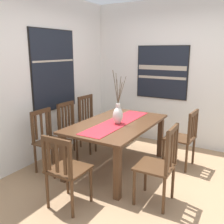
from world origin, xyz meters
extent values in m
cube|color=#A37F5B|center=(0.00, 0.00, -0.01)|extent=(6.40, 6.40, 0.03)
cube|color=silver|center=(0.00, 1.86, 1.35)|extent=(6.40, 0.12, 2.70)
cube|color=silver|center=(1.86, 0.00, 1.35)|extent=(0.12, 6.40, 2.70)
cube|color=#51331E|center=(0.30, 0.55, 0.72)|extent=(1.67, 1.01, 0.03)
cube|color=#51331E|center=(-0.45, 0.12, 0.35)|extent=(0.08, 0.08, 0.70)
cube|color=#51331E|center=(1.06, 0.12, 0.35)|extent=(0.08, 0.08, 0.70)
cube|color=#51331E|center=(-0.45, 0.97, 0.35)|extent=(0.08, 0.08, 0.70)
cube|color=#51331E|center=(1.06, 0.97, 0.35)|extent=(0.08, 0.08, 0.70)
cube|color=#B7232D|center=(0.30, 0.55, 0.74)|extent=(1.54, 0.36, 0.01)
ellipsoid|color=silver|center=(0.24, 0.50, 0.86)|extent=(0.17, 0.15, 0.25)
cylinder|color=silver|center=(0.24, 0.50, 1.01)|extent=(0.07, 0.07, 0.06)
cylinder|color=brown|center=(0.23, 0.54, 1.28)|extent=(0.03, 0.08, 0.48)
cylinder|color=brown|center=(0.25, 0.48, 1.24)|extent=(0.04, 0.04, 0.40)
cylinder|color=brown|center=(0.25, 0.52, 1.26)|extent=(0.04, 0.06, 0.44)
cylinder|color=brown|center=(0.26, 0.47, 1.20)|extent=(0.05, 0.06, 0.31)
cylinder|color=brown|center=(0.25, 0.51, 1.21)|extent=(0.03, 0.04, 0.35)
cylinder|color=brown|center=(0.27, 0.45, 1.24)|extent=(0.07, 0.10, 0.40)
cube|color=#4C301C|center=(-0.28, 1.33, 0.46)|extent=(0.43, 0.43, 0.03)
cylinder|color=#4C301C|center=(-0.09, 1.16, 0.22)|extent=(0.04, 0.04, 0.45)
cylinder|color=#4C301C|center=(-0.45, 1.15, 0.22)|extent=(0.04, 0.04, 0.45)
cylinder|color=#4C301C|center=(-0.11, 1.52, 0.22)|extent=(0.04, 0.04, 0.45)
cylinder|color=#4C301C|center=(-0.47, 1.51, 0.22)|extent=(0.04, 0.04, 0.45)
cube|color=#4C301C|center=(-0.11, 1.53, 0.71)|extent=(0.04, 0.04, 0.47)
cube|color=#4C301C|center=(-0.47, 1.52, 0.71)|extent=(0.04, 0.04, 0.47)
cube|color=#4C301C|center=(-0.29, 1.52, 0.91)|extent=(0.38, 0.04, 0.06)
cube|color=#4C301C|center=(-0.17, 1.53, 0.69)|extent=(0.04, 0.02, 0.38)
cube|color=#4C301C|center=(-0.29, 1.52, 0.69)|extent=(0.04, 0.02, 0.38)
cube|color=#4C301C|center=(-0.40, 1.52, 0.69)|extent=(0.04, 0.02, 0.38)
cube|color=#4C301C|center=(0.32, 1.38, 0.46)|extent=(0.43, 0.43, 0.03)
cylinder|color=#4C301C|center=(0.50, 1.19, 0.22)|extent=(0.04, 0.04, 0.45)
cylinder|color=#4C301C|center=(0.14, 1.20, 0.22)|extent=(0.04, 0.04, 0.45)
cylinder|color=#4C301C|center=(0.50, 1.55, 0.22)|extent=(0.04, 0.04, 0.45)
cylinder|color=#4C301C|center=(0.14, 1.56, 0.22)|extent=(0.04, 0.04, 0.45)
cube|color=#4C301C|center=(0.50, 1.56, 0.70)|extent=(0.04, 0.04, 0.46)
cube|color=#4C301C|center=(0.14, 1.57, 0.70)|extent=(0.04, 0.04, 0.46)
cube|color=#4C301C|center=(0.32, 1.57, 0.91)|extent=(0.38, 0.04, 0.06)
cube|color=#4C301C|center=(0.47, 1.56, 0.69)|extent=(0.04, 0.02, 0.37)
cube|color=#4C301C|center=(0.40, 1.56, 0.69)|extent=(0.04, 0.02, 0.37)
cube|color=#4C301C|center=(0.32, 1.57, 0.69)|extent=(0.04, 0.02, 0.37)
cube|color=#4C301C|center=(0.25, 1.57, 0.69)|extent=(0.04, 0.02, 0.37)
cube|color=#4C301C|center=(0.17, 1.57, 0.69)|extent=(0.04, 0.02, 0.37)
cube|color=#4C301C|center=(0.87, 1.37, 0.46)|extent=(0.45, 0.45, 0.03)
cylinder|color=#4C301C|center=(1.03, 1.17, 0.22)|extent=(0.04, 0.04, 0.45)
cylinder|color=#4C301C|center=(0.67, 1.20, 0.22)|extent=(0.04, 0.04, 0.45)
cylinder|color=#4C301C|center=(1.06, 1.53, 0.22)|extent=(0.04, 0.04, 0.45)
cylinder|color=#4C301C|center=(0.70, 1.56, 0.22)|extent=(0.04, 0.04, 0.45)
cube|color=#4C301C|center=(1.06, 1.54, 0.72)|extent=(0.04, 0.04, 0.50)
cube|color=#4C301C|center=(0.70, 1.57, 0.72)|extent=(0.04, 0.04, 0.50)
cube|color=#4C301C|center=(0.88, 1.56, 0.94)|extent=(0.38, 0.06, 0.06)
cube|color=#4C301C|center=(1.03, 1.55, 0.71)|extent=(0.04, 0.02, 0.41)
cube|color=#4C301C|center=(0.95, 1.55, 0.71)|extent=(0.04, 0.02, 0.41)
cube|color=#4C301C|center=(0.88, 1.56, 0.71)|extent=(0.04, 0.02, 0.41)
cube|color=#4C301C|center=(0.80, 1.56, 0.71)|extent=(0.04, 0.02, 0.41)
cube|color=#4C301C|center=(0.73, 1.57, 0.71)|extent=(0.04, 0.02, 0.41)
cube|color=#4C301C|center=(-0.27, -0.29, 0.46)|extent=(0.43, 0.43, 0.03)
cylinder|color=#4C301C|center=(-0.46, -0.11, 0.22)|extent=(0.04, 0.04, 0.45)
cylinder|color=#4C301C|center=(-0.10, -0.10, 0.22)|extent=(0.04, 0.04, 0.45)
cylinder|color=#4C301C|center=(-0.45, -0.47, 0.22)|extent=(0.04, 0.04, 0.45)
cylinder|color=#4C301C|center=(-0.09, -0.46, 0.22)|extent=(0.04, 0.04, 0.45)
cube|color=#4C301C|center=(-0.45, -0.48, 0.72)|extent=(0.04, 0.04, 0.50)
cube|color=#4C301C|center=(-0.09, -0.47, 0.72)|extent=(0.04, 0.04, 0.50)
cube|color=#4C301C|center=(-0.27, -0.48, 0.95)|extent=(0.38, 0.04, 0.06)
cube|color=#4C301C|center=(-0.38, -0.48, 0.71)|extent=(0.04, 0.02, 0.41)
cube|color=#4C301C|center=(-0.27, -0.48, 0.71)|extent=(0.04, 0.02, 0.41)
cube|color=#4C301C|center=(-0.15, -0.47, 0.71)|extent=(0.04, 0.02, 0.41)
cube|color=#4C301C|center=(0.87, -0.26, 0.46)|extent=(0.44, 0.44, 0.03)
cylinder|color=#4C301C|center=(0.70, -0.07, 0.22)|extent=(0.04, 0.04, 0.45)
cylinder|color=#4C301C|center=(1.06, -0.09, 0.22)|extent=(0.04, 0.04, 0.45)
cylinder|color=#4C301C|center=(0.68, -0.43, 0.22)|extent=(0.04, 0.04, 0.45)
cylinder|color=#4C301C|center=(1.04, -0.45, 0.22)|extent=(0.04, 0.04, 0.45)
cube|color=#4C301C|center=(0.68, -0.44, 0.70)|extent=(0.04, 0.04, 0.44)
cube|color=#4C301C|center=(1.04, -0.46, 0.70)|extent=(0.04, 0.04, 0.44)
cube|color=#4C301C|center=(0.86, -0.45, 0.89)|extent=(0.38, 0.05, 0.06)
cube|color=#4C301C|center=(0.72, -0.44, 0.68)|extent=(0.04, 0.02, 0.35)
cube|color=#4C301C|center=(0.81, -0.45, 0.68)|extent=(0.04, 0.02, 0.35)
cube|color=#4C301C|center=(0.90, -0.45, 0.68)|extent=(0.04, 0.02, 0.35)
cube|color=#4C301C|center=(0.99, -0.46, 0.68)|extent=(0.04, 0.02, 0.35)
cube|color=#4C301C|center=(-0.84, 0.55, 0.46)|extent=(0.43, 0.43, 0.03)
cylinder|color=#4C301C|center=(-0.66, 0.73, 0.22)|extent=(0.04, 0.04, 0.45)
cylinder|color=#4C301C|center=(-0.65, 0.37, 0.22)|extent=(0.04, 0.04, 0.45)
cylinder|color=#4C301C|center=(-1.02, 0.72, 0.22)|extent=(0.04, 0.04, 0.45)
cylinder|color=#4C301C|center=(-1.01, 0.36, 0.22)|extent=(0.04, 0.04, 0.45)
cube|color=#4C301C|center=(-1.03, 0.72, 0.69)|extent=(0.04, 0.04, 0.42)
cube|color=#4C301C|center=(-1.02, 0.36, 0.69)|extent=(0.04, 0.04, 0.42)
cube|color=#4C301C|center=(-1.03, 0.54, 0.87)|extent=(0.04, 0.38, 0.06)
cube|color=#4C301C|center=(-1.03, 0.66, 0.67)|extent=(0.02, 0.04, 0.33)
cube|color=#4C301C|center=(-1.03, 0.54, 0.67)|extent=(0.02, 0.04, 0.33)
cube|color=#4C301C|center=(-1.02, 0.43, 0.67)|extent=(0.02, 0.04, 0.33)
cube|color=black|center=(0.33, 1.80, 1.46)|extent=(1.02, 0.04, 1.34)
cube|color=black|center=(0.33, 1.78, 1.46)|extent=(0.99, 0.01, 1.31)
cube|color=#B2A893|center=(0.33, 1.77, 1.62)|extent=(0.96, 0.00, 0.03)
cube|color=black|center=(1.80, 0.40, 1.38)|extent=(0.04, 1.00, 1.00)
cube|color=black|center=(1.78, 0.40, 1.38)|extent=(0.01, 0.97, 0.97)
cube|color=#B2A893|center=(1.77, 0.40, 1.47)|extent=(0.00, 0.94, 0.08)
cube|color=#B2A893|center=(1.77, 0.40, 1.28)|extent=(0.00, 0.94, 0.05)
camera|label=1|loc=(-2.90, -1.24, 1.80)|focal=40.62mm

